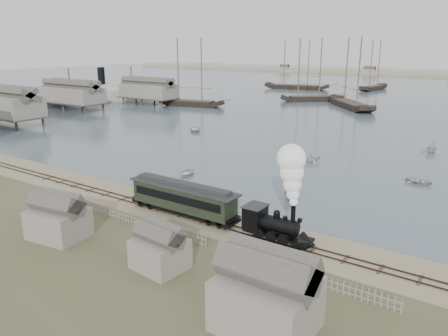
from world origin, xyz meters
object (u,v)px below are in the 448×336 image
Objects in this scene: beached_dinghy at (145,193)px; steamship at (102,84)px; locomotive at (287,201)px; passenger_coach at (183,197)px.

steamship is (-77.18, 59.32, 5.12)m from beached_dinghy.
passenger_coach is (-12.13, 0.00, -2.10)m from locomotive.
passenger_coach reaches higher than beached_dinghy.
locomotive is 20.59m from beached_dinghy.
steamship is (-97.28, 61.64, 1.32)m from locomotive.
steamship is (-85.15, 61.64, 3.42)m from passenger_coach.
beached_dinghy is (-20.11, 2.32, -3.81)m from locomotive.
locomotive reaches higher than beached_dinghy.
beached_dinghy is 97.48m from steamship.
passenger_coach is 4.00× the size of beached_dinghy.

